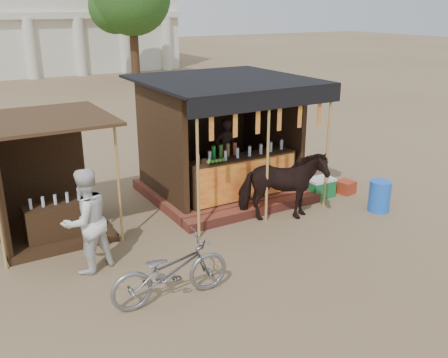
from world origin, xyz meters
TOP-DOWN VIEW (x-y plane):
  - ground at (0.00, 0.00)m, footprint 120.00×120.00m
  - main_stall at (1.01, 3.36)m, footprint 3.60×3.61m
  - secondary_stall at (-3.17, 3.24)m, footprint 2.40×2.40m
  - cow at (1.30, 1.43)m, footprint 1.96×1.45m
  - motorbike at (-1.98, -0.15)m, footprint 1.93×0.74m
  - bystander at (-2.80, 1.41)m, footprint 1.06×0.94m
  - blue_barrel at (3.47, 0.73)m, footprint 0.49×0.49m
  - red_crate at (3.62, 1.92)m, footprint 0.44×0.44m
  - cooler at (2.92, 2.05)m, footprint 0.64×0.45m

SIDE VIEW (x-z plane):
  - ground at x=0.00m, z-range 0.00..0.00m
  - red_crate at x=3.62m, z-range 0.00..0.30m
  - cooler at x=2.92m, z-range 0.00..0.46m
  - blue_barrel at x=3.47m, z-range 0.00..0.69m
  - motorbike at x=-1.98m, z-range 0.00..1.00m
  - cow at x=1.30m, z-range 0.00..1.51m
  - secondary_stall at x=-3.17m, z-range -0.34..2.04m
  - bystander at x=-2.80m, z-range 0.00..1.83m
  - main_stall at x=1.01m, z-range -0.37..2.41m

